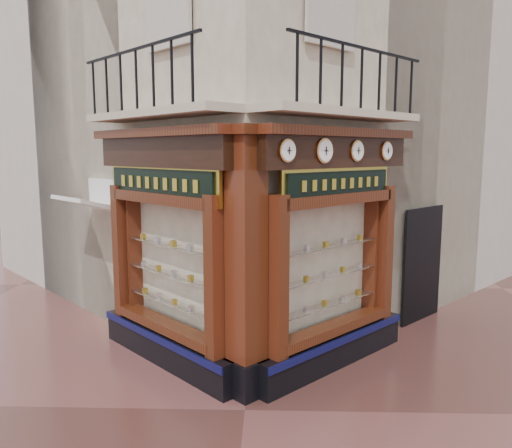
{
  "coord_description": "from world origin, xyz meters",
  "views": [
    {
      "loc": [
        0.36,
        -6.56,
        3.6
      ],
      "look_at": [
        0.1,
        2.0,
        2.36
      ],
      "focal_mm": 35.0,
      "sensor_mm": 36.0,
      "label": 1
    }
  ],
  "objects_px": {
    "clock_b": "(324,151)",
    "corner_pilaster": "(246,267)",
    "signboard_left": "(160,183)",
    "signboard_right": "(340,183)",
    "clock_c": "(357,151)",
    "clock_a": "(287,151)",
    "awning": "(91,330)",
    "clock_d": "(386,151)"
  },
  "relations": [
    {
      "from": "clock_b",
      "to": "corner_pilaster",
      "type": "bearing_deg",
      "value": 160.56
    },
    {
      "from": "signboard_left",
      "to": "signboard_right",
      "type": "height_order",
      "value": "signboard_left"
    },
    {
      "from": "clock_c",
      "to": "signboard_right",
      "type": "height_order",
      "value": "clock_c"
    },
    {
      "from": "corner_pilaster",
      "to": "signboard_right",
      "type": "distance_m",
      "value": 2.12
    },
    {
      "from": "corner_pilaster",
      "to": "clock_a",
      "type": "height_order",
      "value": "corner_pilaster"
    },
    {
      "from": "clock_a",
      "to": "corner_pilaster",
      "type": "bearing_deg",
      "value": 132.68
    },
    {
      "from": "clock_b",
      "to": "clock_c",
      "type": "distance_m",
      "value": 0.83
    },
    {
      "from": "corner_pilaster",
      "to": "clock_c",
      "type": "bearing_deg",
      "value": -11.82
    },
    {
      "from": "signboard_left",
      "to": "awning",
      "type": "bearing_deg",
      "value": 4.33
    },
    {
      "from": "awning",
      "to": "signboard_left",
      "type": "relative_size",
      "value": 0.62
    },
    {
      "from": "clock_c",
      "to": "signboard_left",
      "type": "relative_size",
      "value": 0.15
    },
    {
      "from": "clock_b",
      "to": "clock_d",
      "type": "height_order",
      "value": "clock_b"
    },
    {
      "from": "clock_c",
      "to": "signboard_left",
      "type": "distance_m",
      "value": 3.25
    },
    {
      "from": "awning",
      "to": "signboard_left",
      "type": "bearing_deg",
      "value": -175.67
    },
    {
      "from": "clock_a",
      "to": "clock_c",
      "type": "bearing_deg",
      "value": -0.0
    },
    {
      "from": "clock_a",
      "to": "clock_b",
      "type": "xyz_separation_m",
      "value": [
        0.58,
        0.58,
        0.0
      ]
    },
    {
      "from": "clock_d",
      "to": "signboard_right",
      "type": "height_order",
      "value": "clock_d"
    },
    {
      "from": "clock_c",
      "to": "signboard_right",
      "type": "relative_size",
      "value": 0.17
    },
    {
      "from": "clock_d",
      "to": "signboard_right",
      "type": "xyz_separation_m",
      "value": [
        -0.9,
        -0.74,
        -0.52
      ]
    },
    {
      "from": "awning",
      "to": "signboard_right",
      "type": "xyz_separation_m",
      "value": [
        4.77,
        -1.58,
        3.1
      ]
    },
    {
      "from": "clock_a",
      "to": "signboard_left",
      "type": "distance_m",
      "value": 2.35
    },
    {
      "from": "corner_pilaster",
      "to": "clock_a",
      "type": "relative_size",
      "value": 12.19
    },
    {
      "from": "corner_pilaster",
      "to": "clock_b",
      "type": "relative_size",
      "value": 10.54
    },
    {
      "from": "clock_b",
      "to": "awning",
      "type": "height_order",
      "value": "clock_b"
    },
    {
      "from": "clock_c",
      "to": "awning",
      "type": "relative_size",
      "value": 0.25
    },
    {
      "from": "corner_pilaster",
      "to": "signboard_left",
      "type": "height_order",
      "value": "corner_pilaster"
    },
    {
      "from": "clock_b",
      "to": "clock_d",
      "type": "relative_size",
      "value": 1.16
    },
    {
      "from": "awning",
      "to": "signboard_left",
      "type": "xyz_separation_m",
      "value": [
        1.84,
        -1.58,
        3.1
      ]
    },
    {
      "from": "clock_c",
      "to": "clock_d",
      "type": "bearing_deg",
      "value": 0.0
    },
    {
      "from": "clock_a",
      "to": "signboard_right",
      "type": "distance_m",
      "value": 1.46
    },
    {
      "from": "clock_b",
      "to": "clock_c",
      "type": "bearing_deg",
      "value": -0.0
    },
    {
      "from": "clock_a",
      "to": "clock_d",
      "type": "relative_size",
      "value": 1.0
    },
    {
      "from": "clock_b",
      "to": "signboard_left",
      "type": "distance_m",
      "value": 2.71
    },
    {
      "from": "awning",
      "to": "clock_b",
      "type": "bearing_deg",
      "value": -159.61
    },
    {
      "from": "clock_a",
      "to": "clock_b",
      "type": "height_order",
      "value": "clock_b"
    },
    {
      "from": "corner_pilaster",
      "to": "clock_d",
      "type": "relative_size",
      "value": 12.22
    },
    {
      "from": "clock_b",
      "to": "clock_d",
      "type": "bearing_deg",
      "value": -0.0
    },
    {
      "from": "corner_pilaster",
      "to": "clock_c",
      "type": "relative_size",
      "value": 11.63
    },
    {
      "from": "clock_b",
      "to": "clock_c",
      "type": "xyz_separation_m",
      "value": [
        0.59,
        0.59,
        -0.0
      ]
    },
    {
      "from": "corner_pilaster",
      "to": "clock_d",
      "type": "distance_m",
      "value": 3.39
    },
    {
      "from": "clock_d",
      "to": "signboard_right",
      "type": "relative_size",
      "value": 0.17
    },
    {
      "from": "awning",
      "to": "signboard_right",
      "type": "bearing_deg",
      "value": -153.39
    }
  ]
}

